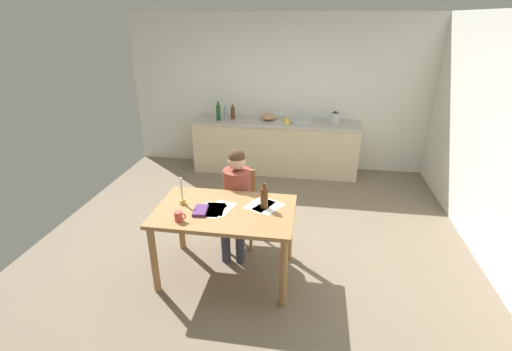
{
  "coord_description": "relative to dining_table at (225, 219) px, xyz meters",
  "views": [
    {
      "loc": [
        0.62,
        -3.71,
        2.52
      ],
      "look_at": [
        0.01,
        0.05,
        0.85
      ],
      "focal_mm": 25.45,
      "sensor_mm": 36.0,
      "label": 1
    }
  ],
  "objects": [
    {
      "name": "wall_back",
      "position": [
        0.19,
        3.25,
        0.64
      ],
      "size": [
        5.2,
        0.12,
        2.6
      ],
      "primitive_type": "cube",
      "color": "silver",
      "rests_on": "ground"
    },
    {
      "name": "coffee_mug",
      "position": [
        -0.37,
        -0.28,
        0.16
      ],
      "size": [
        0.11,
        0.08,
        0.09
      ],
      "color": "#D84C3F",
      "rests_on": "dining_table"
    },
    {
      "name": "bottle_wine_red",
      "position": [
        -0.56,
        2.93,
        0.34
      ],
      "size": [
        0.07,
        0.07,
        0.25
      ],
      "color": "#593319",
      "rests_on": "kitchen_counter"
    },
    {
      "name": "candlestick",
      "position": [
        -0.45,
        0.04,
        0.19
      ],
      "size": [
        0.06,
        0.06,
        0.29
      ],
      "color": "gold",
      "rests_on": "dining_table"
    },
    {
      "name": "chair_at_table",
      "position": [
        -0.0,
        0.67,
        -0.17
      ],
      "size": [
        0.42,
        0.42,
        0.87
      ],
      "color": "#9E7042",
      "rests_on": "ground"
    },
    {
      "name": "paper_receipt",
      "position": [
        0.42,
        0.12,
        0.11
      ],
      "size": [
        0.33,
        0.36,
        0.0
      ],
      "primitive_type": "cube",
      "rotation": [
        0.0,
        0.0,
        -0.52
      ],
      "color": "white",
      "rests_on": "dining_table"
    },
    {
      "name": "bottle_oil",
      "position": [
        -0.79,
        2.81,
        0.37
      ],
      "size": [
        0.07,
        0.07,
        0.32
      ],
      "color": "#194C23",
      "rests_on": "kitchen_counter"
    },
    {
      "name": "paper_bill",
      "position": [
        -0.12,
        -0.03,
        0.11
      ],
      "size": [
        0.26,
        0.33,
        0.0
      ],
      "primitive_type": "cube",
      "rotation": [
        0.0,
        0.0,
        -0.18
      ],
      "color": "white",
      "rests_on": "dining_table"
    },
    {
      "name": "wine_bottle_on_table",
      "position": [
        0.38,
        0.1,
        0.22
      ],
      "size": [
        0.08,
        0.08,
        0.27
      ],
      "color": "#593319",
      "rests_on": "dining_table"
    },
    {
      "name": "stovetop_kettle",
      "position": [
        1.16,
        2.89,
        0.33
      ],
      "size": [
        0.18,
        0.18,
        0.22
      ],
      "color": "#B7BABF",
      "rests_on": "kitchen_counter"
    },
    {
      "name": "wine_glass_near_sink",
      "position": [
        0.24,
        3.04,
        0.34
      ],
      "size": [
        0.07,
        0.07,
        0.15
      ],
      "color": "silver",
      "rests_on": "kitchen_counter"
    },
    {
      "name": "paper_notice",
      "position": [
        0.33,
        0.15,
        0.11
      ],
      "size": [
        0.32,
        0.36,
        0.0
      ],
      "primitive_type": "cube",
      "rotation": [
        0.0,
        0.0,
        -0.45
      ],
      "color": "white",
      "rests_on": "dining_table"
    },
    {
      "name": "paper_letter",
      "position": [
        -0.11,
        -0.03,
        0.11
      ],
      "size": [
        0.24,
        0.32,
        0.0
      ],
      "primitive_type": "cube",
      "rotation": [
        0.0,
        0.0,
        0.1
      ],
      "color": "white",
      "rests_on": "dining_table"
    },
    {
      "name": "kitchen_counter",
      "position": [
        0.19,
        2.89,
        -0.21
      ],
      "size": [
        2.82,
        0.64,
        0.9
      ],
      "color": "beige",
      "rests_on": "ground"
    },
    {
      "name": "bottle_vinegar",
      "position": [
        -0.67,
        2.86,
        0.35
      ],
      "size": [
        0.07,
        0.07,
        0.27
      ],
      "color": "#8C999E",
      "rests_on": "kitchen_counter"
    },
    {
      "name": "wine_glass_by_kettle",
      "position": [
        0.14,
        3.04,
        0.34
      ],
      "size": [
        0.07,
        0.07,
        0.15
      ],
      "color": "silver",
      "rests_on": "kitchen_counter"
    },
    {
      "name": "mixing_bowl",
      "position": [
        0.05,
        2.95,
        0.29
      ],
      "size": [
        0.26,
        0.26,
        0.12
      ],
      "primitive_type": "ellipsoid",
      "color": "tan",
      "rests_on": "kitchen_counter"
    },
    {
      "name": "paper_envelope",
      "position": [
        -0.04,
        0.02,
        0.11
      ],
      "size": [
        0.28,
        0.34,
        0.0
      ],
      "primitive_type": "cube",
      "rotation": [
        0.0,
        0.0,
        -0.25
      ],
      "color": "white",
      "rests_on": "dining_table"
    },
    {
      "name": "teacup_on_counter",
      "position": [
        0.38,
        2.74,
        0.28
      ],
      "size": [
        0.12,
        0.08,
        0.09
      ],
      "color": "#F2CC4C",
      "rests_on": "kitchen_counter"
    },
    {
      "name": "sink_unit",
      "position": [
        0.6,
        2.9,
        0.26
      ],
      "size": [
        0.36,
        0.36,
        0.24
      ],
      "color": "#B2B7BC",
      "rests_on": "kitchen_counter"
    },
    {
      "name": "dining_table",
      "position": [
        0.0,
        0.0,
        0.0
      ],
      "size": [
        1.37,
        0.86,
        0.77
      ],
      "color": "#9E7042",
      "rests_on": "ground"
    },
    {
      "name": "book_magazine",
      "position": [
        -0.22,
        -0.09,
        0.13
      ],
      "size": [
        0.14,
        0.22,
        0.03
      ],
      "primitive_type": "cube",
      "rotation": [
        0.0,
        0.0,
        0.1
      ],
      "color": "#58306A",
      "rests_on": "dining_table"
    },
    {
      "name": "ground_plane",
      "position": [
        0.19,
        0.65,
        -0.68
      ],
      "size": [
        5.2,
        5.2,
        0.04
      ],
      "primitive_type": "cube",
      "color": "#7A6B56"
    },
    {
      "name": "person_seated",
      "position": [
        0.0,
        0.52,
        0.02
      ],
      "size": [
        0.34,
        0.6,
        1.19
      ],
      "color": "brown",
      "rests_on": "ground"
    }
  ]
}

